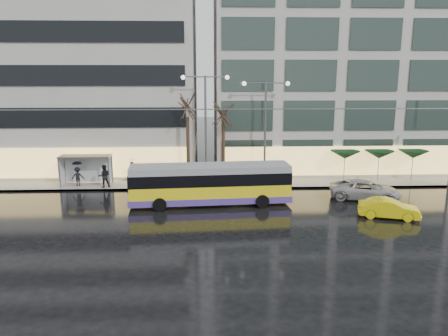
{
  "coord_description": "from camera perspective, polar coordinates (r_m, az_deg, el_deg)",
  "views": [
    {
      "loc": [
        2.01,
        -25.5,
        9.33
      ],
      "look_at": [
        3.29,
        5.0,
        2.69
      ],
      "focal_mm": 35.0,
      "sensor_mm": 36.0,
      "label": 1
    }
  ],
  "objects": [
    {
      "name": "trolleybus",
      "position": [
        31.41,
        -1.82,
        -2.28
      ],
      "size": [
        11.61,
        4.7,
        5.32
      ],
      "color": "yellow",
      "rests_on": "ground"
    },
    {
      "name": "ground",
      "position": [
        27.23,
        -6.56,
        -7.85
      ],
      "size": [
        140.0,
        140.0,
        0.0
      ],
      "primitive_type": "plane",
      "color": "black",
      "rests_on": "ground"
    },
    {
      "name": "street_lamp_near",
      "position": [
        36.46,
        -2.43,
        7.01
      ],
      "size": [
        3.96,
        0.36,
        9.03
      ],
      "color": "#595B60",
      "rests_on": "sidewalk"
    },
    {
      "name": "pedestrian_a",
      "position": [
        37.78,
        -11.93,
        0.15
      ],
      "size": [
        1.21,
        1.22,
        2.19
      ],
      "color": "black",
      "rests_on": "sidewalk"
    },
    {
      "name": "tree_a",
      "position": [
        36.6,
        -4.83,
        8.72
      ],
      "size": [
        3.2,
        3.2,
        8.4
      ],
      "color": "black",
      "rests_on": "sidewalk"
    },
    {
      "name": "sidewalk",
      "position": [
        40.57,
        -2.36,
        -0.92
      ],
      "size": [
        80.0,
        10.0,
        0.15
      ],
      "primitive_type": "cube",
      "color": "gray",
      "rests_on": "ground"
    },
    {
      "name": "building_left",
      "position": [
        48.04,
        -25.15,
        13.32
      ],
      "size": [
        34.0,
        14.0,
        22.0
      ],
      "primitive_type": "cube",
      "color": "#A3A09C",
      "rests_on": "sidewalk"
    },
    {
      "name": "tree_b",
      "position": [
        36.85,
        -0.09,
        7.71
      ],
      "size": [
        3.2,
        3.2,
        7.7
      ],
      "color": "black",
      "rests_on": "sidewalk"
    },
    {
      "name": "parasol_a",
      "position": [
        39.03,
        15.53,
        1.67
      ],
      "size": [
        2.5,
        2.5,
        2.65
      ],
      "color": "#595B60",
      "rests_on": "sidewalk"
    },
    {
      "name": "street_lamp_far",
      "position": [
        36.82,
        5.43,
        6.58
      ],
      "size": [
        3.96,
        0.36,
        8.53
      ],
      "color": "#595B60",
      "rests_on": "sidewalk"
    },
    {
      "name": "building_right",
      "position": [
        47.75,
        19.17,
        15.61
      ],
      "size": [
        32.0,
        14.0,
        25.0
      ],
      "primitive_type": "cube",
      "color": "#A3A09C",
      "rests_on": "sidewalk"
    },
    {
      "name": "kerb",
      "position": [
        35.77,
        -2.35,
        -2.73
      ],
      "size": [
        80.0,
        0.1,
        0.15
      ],
      "primitive_type": "cube",
      "color": "slate",
      "rests_on": "ground"
    },
    {
      "name": "pedestrian_b",
      "position": [
        37.02,
        -15.39,
        -1.03
      ],
      "size": [
        1.09,
        0.95,
        1.89
      ],
      "color": "black",
      "rests_on": "sidewalk"
    },
    {
      "name": "pedestrian_c",
      "position": [
        38.1,
        -18.58,
        -0.6
      ],
      "size": [
        1.08,
        0.88,
        2.11
      ],
      "color": "black",
      "rests_on": "sidewalk"
    },
    {
      "name": "bus_shelter",
      "position": [
        38.37,
        -18.08,
        0.59
      ],
      "size": [
        4.2,
        1.6,
        2.51
      ],
      "color": "#595B60",
      "rests_on": "sidewalk"
    },
    {
      "name": "parasol_b",
      "position": [
        40.06,
        19.61,
        1.66
      ],
      "size": [
        2.5,
        2.5,
        2.65
      ],
      "color": "#595B60",
      "rests_on": "sidewalk"
    },
    {
      "name": "parasol_c",
      "position": [
        41.27,
        23.48,
        1.65
      ],
      "size": [
        2.5,
        2.5,
        2.65
      ],
      "color": "#595B60",
      "rests_on": "sidewalk"
    },
    {
      "name": "taxi_b",
      "position": [
        30.73,
        20.72,
        -4.98
      ],
      "size": [
        4.1,
        2.41,
        1.28
      ],
      "primitive_type": "imported",
      "rotation": [
        0.0,
        0.0,
        1.28
      ],
      "color": "yellow",
      "rests_on": "ground"
    },
    {
      "name": "sedan_silver",
      "position": [
        34.64,
        17.98,
        -2.73
      ],
      "size": [
        5.66,
        3.7,
        1.45
      ],
      "primitive_type": "imported",
      "rotation": [
        0.0,
        0.0,
        1.3
      ],
      "color": "#A4A4A9",
      "rests_on": "ground"
    },
    {
      "name": "catenary",
      "position": [
        33.84,
        -4.1,
        3.61
      ],
      "size": [
        42.24,
        5.12,
        7.0
      ],
      "color": "#595B60",
      "rests_on": "ground"
    }
  ]
}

